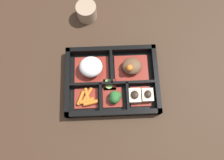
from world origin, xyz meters
The scene contains 10 objects.
ground_plane centered at (0.00, 0.00, 0.00)m, with size 3.00×3.00×0.00m, color #382619.
bento_base centered at (0.00, 0.00, 0.01)m, with size 0.29×0.22×0.01m.
bento_rim centered at (0.00, 0.00, 0.02)m, with size 0.29×0.22×0.04m.
bowl_rice centered at (-0.06, 0.04, 0.03)m, with size 0.11×0.09×0.05m.
bowl_stew centered at (0.06, 0.04, 0.03)m, with size 0.11×0.09×0.05m.
bowl_carrots centered at (-0.08, -0.05, 0.02)m, with size 0.07×0.07×0.02m.
bowl_greens centered at (0.01, -0.06, 0.03)m, with size 0.06×0.06×0.04m.
bowl_tofu centered at (0.09, -0.05, 0.02)m, with size 0.08×0.06×0.04m.
bowl_pickles centered at (-0.01, -0.01, 0.02)m, with size 0.04×0.04×0.01m.
tea_cup centered at (-0.08, 0.25, 0.03)m, with size 0.07×0.07×0.06m.
Camera 1 is at (-0.01, -0.19, 0.68)m, focal length 35.00 mm.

